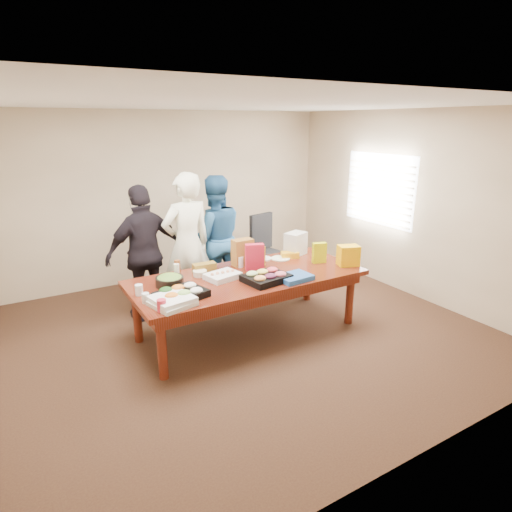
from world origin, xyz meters
TOP-DOWN VIEW (x-y plane):
  - floor at (0.00, 0.00)m, footprint 5.50×5.00m
  - ceiling at (0.00, 0.00)m, footprint 5.50×5.00m
  - wall_back at (0.00, 2.50)m, footprint 5.50×0.04m
  - wall_front at (0.00, -2.50)m, footprint 5.50×0.04m
  - wall_right at (2.75, 0.00)m, footprint 0.04×5.00m
  - window_panel at (2.72, 0.60)m, footprint 0.03×1.40m
  - window_blinds at (2.68, 0.60)m, footprint 0.04×1.36m
  - conference_table at (0.00, 0.00)m, footprint 2.80×1.20m
  - office_chair at (1.10, 1.31)m, footprint 0.65×0.65m
  - person_center at (-0.39, 0.95)m, footprint 0.74×0.53m
  - person_right at (0.15, 1.24)m, footprint 1.00×0.85m
  - person_left at (-0.92, 1.06)m, footprint 1.09×0.58m
  - veggie_tray at (-0.94, -0.25)m, footprint 0.57×0.50m
  - fruit_tray at (0.09, -0.28)m, footprint 0.55×0.46m
  - sheet_cake at (-0.31, 0.05)m, footprint 0.43×0.36m
  - salad_bowl at (-0.93, 0.15)m, footprint 0.36×0.36m
  - chip_bag_blue at (0.39, -0.41)m, footprint 0.41×0.32m
  - chip_bag_red at (0.17, 0.14)m, footprint 0.25×0.16m
  - chip_bag_yellow at (1.05, -0.04)m, footprint 0.19×0.12m
  - chip_bag_orange at (0.30, 0.24)m, footprint 0.17×0.10m
  - mayo_jar at (0.07, 0.33)m, footprint 0.11×0.11m
  - mustard_bottle at (0.33, 0.37)m, footprint 0.07×0.07m
  - dressing_bottle at (-0.76, 0.34)m, footprint 0.08×0.08m
  - ranch_bottle at (-0.79, 0.30)m, footprint 0.08×0.08m
  - banana_bunch at (0.84, 0.33)m, footprint 0.27×0.22m
  - bread_loaf at (-0.40, 0.38)m, footprint 0.29×0.14m
  - kraft_bag at (0.14, 0.38)m, footprint 0.26×0.16m
  - red_cup at (-1.23, -0.47)m, footprint 0.10×0.10m
  - clear_cup_a at (-1.30, -0.18)m, footprint 0.10×0.10m
  - clear_cup_b at (-1.30, 0.06)m, footprint 0.11×0.11m
  - pizza_box_lower at (-1.09, -0.38)m, footprint 0.46×0.46m
  - pizza_box_upper at (-1.08, -0.37)m, footprint 0.44×0.44m
  - plate_a at (0.70, 0.34)m, footprint 0.29×0.29m
  - plate_b at (0.49, 0.46)m, footprint 0.30×0.30m
  - dip_bowl_a at (0.15, 0.47)m, footprint 0.19×0.19m
  - dip_bowl_b at (-0.50, 0.28)m, footprint 0.21×0.21m
  - grocery_bag_white at (0.99, 0.41)m, footprint 0.34×0.30m
  - grocery_bag_yellow at (1.30, -0.32)m, footprint 0.31×0.26m

SIDE VIEW (x-z plane):
  - floor at x=0.00m, z-range -0.02..0.00m
  - conference_table at x=0.00m, z-range 0.00..0.75m
  - office_chair at x=1.10m, z-range 0.00..1.07m
  - plate_a at x=0.70m, z-range 0.75..0.76m
  - plate_b at x=0.49m, z-range 0.75..0.76m
  - pizza_box_lower at x=-1.09m, z-range 0.75..0.79m
  - chip_bag_blue at x=0.39m, z-range 0.75..0.81m
  - dip_bowl_a at x=0.15m, z-range 0.75..0.81m
  - dip_bowl_b at x=-0.50m, z-range 0.75..0.82m
  - sheet_cake at x=-0.31m, z-range 0.75..0.82m
  - veggie_tray at x=-0.94m, z-range 0.75..0.82m
  - fruit_tray at x=0.09m, z-range 0.75..0.83m
  - banana_bunch at x=0.84m, z-range 0.75..0.83m
  - salad_bowl at x=-0.93m, z-range 0.75..0.85m
  - clear_cup_a at x=-1.30m, z-range 0.75..0.85m
  - bread_loaf at x=-0.40m, z-range 0.75..0.86m
  - clear_cup_b at x=-1.30m, z-range 0.75..0.87m
  - red_cup at x=-1.23m, z-range 0.75..0.87m
  - pizza_box_upper at x=-1.08m, z-range 0.79..0.84m
  - mayo_jar at x=0.07m, z-range 0.75..0.89m
  - mustard_bottle at x=0.33m, z-range 0.75..0.90m
  - ranch_bottle at x=-0.79m, z-range 0.75..0.94m
  - dressing_bottle at x=-0.76m, z-range 0.75..0.97m
  - chip_bag_orange at x=0.30m, z-range 0.75..1.00m
  - grocery_bag_yellow at x=1.30m, z-range 0.75..1.01m
  - chip_bag_yellow at x=1.05m, z-range 0.75..1.02m
  - person_left at x=-0.92m, z-range 0.00..1.78m
  - grocery_bag_white at x=0.99m, z-range 0.75..1.06m
  - person_right at x=0.15m, z-range 0.00..1.81m
  - chip_bag_red at x=0.17m, z-range 0.75..1.08m
  - kraft_bag at x=0.14m, z-range 0.75..1.09m
  - person_center at x=-0.39m, z-range 0.00..1.91m
  - wall_back at x=0.00m, z-range 0.00..2.70m
  - wall_front at x=0.00m, z-range 0.00..2.70m
  - wall_right at x=2.75m, z-range 0.00..2.70m
  - window_panel at x=2.72m, z-range 0.95..2.05m
  - window_blinds at x=2.68m, z-range 1.00..2.00m
  - ceiling at x=0.00m, z-range 2.70..2.72m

